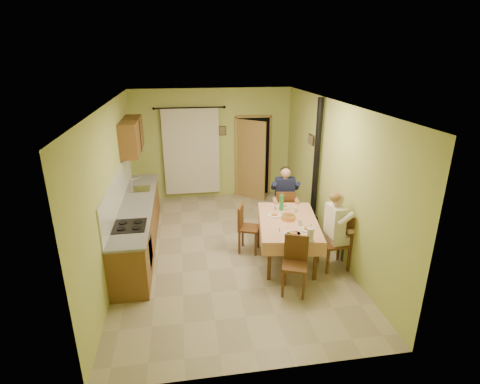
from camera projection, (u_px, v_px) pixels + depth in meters
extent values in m
cube|color=tan|center=(228.00, 250.00, 7.28)|extent=(4.00, 6.00, 0.01)
cube|color=#BBC967|center=(213.00, 144.00, 9.57)|extent=(4.00, 0.04, 2.80)
cube|color=#BBC967|center=(262.00, 271.00, 4.01)|extent=(4.00, 0.04, 2.80)
cube|color=#BBC967|center=(113.00, 188.00, 6.50)|extent=(0.04, 6.00, 2.80)
cube|color=#BBC967|center=(332.00, 176.00, 7.08)|extent=(0.04, 6.00, 2.80)
cube|color=white|center=(226.00, 103.00, 6.30)|extent=(4.00, 6.00, 0.04)
cube|color=brown|center=(138.00, 226.00, 7.25)|extent=(0.60, 3.60, 0.88)
cube|color=gray|center=(136.00, 204.00, 7.09)|extent=(0.64, 3.64, 0.04)
cube|color=white|center=(119.00, 189.00, 6.93)|extent=(0.02, 3.60, 0.66)
cube|color=silver|center=(140.00, 189.00, 7.82)|extent=(0.42, 0.42, 0.03)
cube|color=black|center=(130.00, 226.00, 6.15)|extent=(0.52, 0.56, 0.02)
cube|color=black|center=(151.00, 250.00, 6.36)|extent=(0.01, 0.55, 0.55)
cube|color=brown|center=(132.00, 136.00, 7.91)|extent=(0.35, 1.40, 0.70)
cylinder|color=black|center=(190.00, 108.00, 9.04)|extent=(1.70, 0.04, 0.04)
cube|color=silver|center=(192.00, 152.00, 9.45)|extent=(1.40, 0.06, 2.20)
cube|color=black|center=(253.00, 157.00, 9.84)|extent=(0.84, 0.03, 2.06)
cube|color=#A78146|center=(236.00, 158.00, 9.76)|extent=(0.06, 0.06, 2.12)
cube|color=#A78146|center=(270.00, 156.00, 9.89)|extent=(0.06, 0.06, 2.12)
cube|color=#A78146|center=(254.00, 116.00, 9.45)|extent=(0.96, 0.06, 0.06)
cube|color=#A78146|center=(251.00, 160.00, 9.55)|extent=(0.64, 0.57, 2.04)
cube|color=#E09D79|center=(289.00, 221.00, 6.76)|extent=(1.29, 1.86, 0.04)
cube|color=#E09D79|center=(294.00, 250.00, 5.99)|extent=(1.01, 0.18, 0.22)
cube|color=#E09D79|center=(284.00, 208.00, 7.60)|extent=(1.01, 0.18, 0.22)
cube|color=#E09D79|center=(260.00, 227.00, 6.80)|extent=(0.30, 1.69, 0.22)
cube|color=#E09D79|center=(316.00, 227.00, 6.79)|extent=(0.30, 1.69, 0.22)
cylinder|color=white|center=(284.00, 206.00, 7.34)|extent=(0.25, 0.25, 0.02)
ellipsoid|color=#CC7233|center=(284.00, 205.00, 7.33)|extent=(0.12, 0.12, 0.05)
cylinder|color=white|center=(294.00, 234.00, 6.20)|extent=(0.25, 0.25, 0.02)
ellipsoid|color=#CC7233|center=(294.00, 233.00, 6.20)|extent=(0.12, 0.12, 0.05)
cylinder|color=white|center=(307.00, 229.00, 6.39)|extent=(0.25, 0.25, 0.02)
ellipsoid|color=#CC7233|center=(307.00, 228.00, 6.38)|extent=(0.12, 0.12, 0.05)
cylinder|color=white|center=(274.00, 215.00, 6.93)|extent=(0.25, 0.25, 0.02)
ellipsoid|color=#CC7233|center=(274.00, 214.00, 6.93)|extent=(0.12, 0.12, 0.05)
cylinder|color=gold|center=(288.00, 217.00, 6.78)|extent=(0.26, 0.26, 0.08)
cylinder|color=white|center=(292.00, 234.00, 6.23)|extent=(0.28, 0.28, 0.02)
cube|color=tan|center=(290.00, 233.00, 6.21)|extent=(0.07, 0.07, 0.03)
cube|color=tan|center=(291.00, 232.00, 6.24)|extent=(0.06, 0.07, 0.03)
cube|color=tan|center=(292.00, 233.00, 6.22)|extent=(0.05, 0.06, 0.03)
cylinder|color=silver|center=(300.00, 222.00, 6.56)|extent=(0.07, 0.07, 0.10)
cylinder|color=silver|center=(296.00, 210.00, 7.08)|extent=(0.07, 0.07, 0.10)
cylinder|color=white|center=(310.00, 235.00, 5.95)|extent=(0.11, 0.11, 0.22)
cylinder|color=silver|center=(310.00, 233.00, 5.94)|extent=(0.02, 0.02, 0.30)
cube|color=#573317|center=(284.00, 210.00, 7.90)|extent=(0.45, 0.45, 0.04)
cube|color=#573317|center=(286.00, 202.00, 7.65)|extent=(0.40, 0.10, 0.45)
cube|color=#573317|center=(295.00, 266.00, 5.83)|extent=(0.49, 0.49, 0.04)
cube|color=#573317|center=(296.00, 247.00, 5.90)|extent=(0.37, 0.17, 0.43)
cube|color=#573317|center=(334.00, 243.00, 6.54)|extent=(0.48, 0.48, 0.04)
cube|color=#573317|center=(347.00, 227.00, 6.48)|extent=(0.07, 0.46, 0.52)
cube|color=#573317|center=(249.00, 228.00, 7.08)|extent=(0.48, 0.48, 0.04)
cube|color=#573317|center=(241.00, 216.00, 7.03)|extent=(0.17, 0.36, 0.42)
cube|color=#141938|center=(285.00, 208.00, 7.78)|extent=(0.42, 0.45, 0.16)
cube|color=#141938|center=(285.00, 190.00, 7.78)|extent=(0.43, 0.28, 0.54)
sphere|color=tan|center=(286.00, 173.00, 7.63)|extent=(0.21, 0.21, 0.21)
ellipsoid|color=black|center=(286.00, 170.00, 7.66)|extent=(0.21, 0.21, 0.16)
cube|color=white|center=(340.00, 238.00, 6.53)|extent=(0.42, 0.38, 0.16)
cube|color=white|center=(335.00, 221.00, 6.38)|extent=(0.24, 0.41, 0.54)
sphere|color=tan|center=(338.00, 199.00, 6.25)|extent=(0.21, 0.21, 0.21)
ellipsoid|color=olive|center=(336.00, 197.00, 6.23)|extent=(0.21, 0.21, 0.16)
cylinder|color=black|center=(316.00, 168.00, 7.62)|extent=(0.12, 0.12, 2.80)
cylinder|color=black|center=(312.00, 223.00, 8.06)|extent=(0.24, 0.24, 0.30)
cube|color=black|center=(222.00, 131.00, 9.45)|extent=(0.19, 0.03, 0.23)
cube|color=brown|center=(311.00, 140.00, 8.03)|extent=(0.03, 0.31, 0.21)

